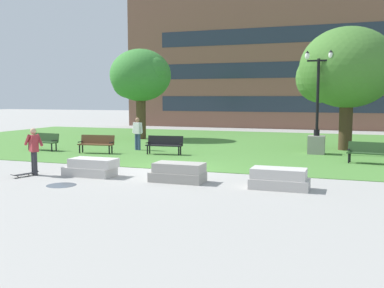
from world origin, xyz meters
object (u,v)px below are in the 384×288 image
(concrete_block_right, at_px, (279,179))
(lamp_post_center, at_px, (317,133))
(person_bystander_near_lawn, at_px, (138,132))
(concrete_block_center, at_px, (91,167))
(park_bench_far_left, at_px, (97,143))
(park_bench_far_right, at_px, (44,140))
(person_skateboarder, at_px, (34,149))
(skateboard, at_px, (25,174))
(concrete_block_left, at_px, (178,173))
(park_bench_near_left, at_px, (370,151))
(park_bench_near_right, at_px, (165,144))

(concrete_block_right, relative_size, lamp_post_center, 0.36)
(person_bystander_near_lawn, bearing_deg, concrete_block_center, -75.84)
(park_bench_far_left, distance_m, person_bystander_near_lawn, 2.37)
(concrete_block_right, bearing_deg, park_bench_far_right, 156.10)
(person_skateboarder, bearing_deg, skateboard, -113.81)
(concrete_block_center, xyz_separation_m, person_skateboarder, (-2.04, -0.54, 0.67))
(concrete_block_left, bearing_deg, person_skateboarder, -174.15)
(concrete_block_center, relative_size, concrete_block_right, 1.06)
(concrete_block_left, relative_size, skateboard, 1.74)
(concrete_block_right, xyz_separation_m, park_bench_far_right, (-13.24, 5.87, 0.23))
(park_bench_far_left, bearing_deg, concrete_block_right, -29.95)
(park_bench_near_left, xyz_separation_m, lamp_post_center, (-2.37, 2.68, 0.51))
(concrete_block_left, xyz_separation_m, park_bench_far_left, (-6.61, 5.69, 0.23))
(concrete_block_left, bearing_deg, lamp_post_center, 67.21)
(concrete_block_center, xyz_separation_m, park_bench_near_right, (0.13, 6.41, 0.23))
(park_bench_far_right, xyz_separation_m, lamp_post_center, (13.70, 3.26, 0.51))
(concrete_block_left, height_order, park_bench_far_left, park_bench_far_left)
(park_bench_near_right, bearing_deg, park_bench_far_right, -174.98)
(concrete_block_left, height_order, person_skateboarder, person_skateboarder)
(concrete_block_left, relative_size, concrete_block_right, 1.00)
(lamp_post_center, xyz_separation_m, person_bystander_near_lawn, (-9.07, -1.50, -0.06))
(park_bench_far_left, bearing_deg, park_bench_near_right, 11.88)
(park_bench_near_left, bearing_deg, lamp_post_center, 131.55)
(concrete_block_left, distance_m, concrete_block_right, 3.35)
(concrete_block_center, bearing_deg, skateboard, -158.02)
(concrete_block_right, xyz_separation_m, park_bench_near_right, (-6.56, 6.45, 0.23))
(concrete_block_right, bearing_deg, concrete_block_left, 179.22)
(park_bench_far_right, bearing_deg, person_skateboarder, -54.69)
(concrete_block_right, bearing_deg, park_bench_near_right, 135.46)
(park_bench_far_right, height_order, person_bystander_near_lawn, person_bystander_near_lawn)
(lamp_post_center, bearing_deg, concrete_block_right, -92.90)
(person_skateboarder, distance_m, person_bystander_near_lawn, 8.13)
(concrete_block_left, relative_size, park_bench_far_right, 0.97)
(concrete_block_center, height_order, park_bench_near_right, park_bench_near_right)
(person_skateboarder, distance_m, skateboard, 0.96)
(concrete_block_center, height_order, person_skateboarder, person_skateboarder)
(concrete_block_center, distance_m, concrete_block_right, 6.69)
(skateboard, relative_size, lamp_post_center, 0.20)
(skateboard, relative_size, park_bench_far_right, 0.56)
(park_bench_far_left, relative_size, person_bystander_near_lawn, 1.08)
(park_bench_near_left, relative_size, lamp_post_center, 0.37)
(person_skateboarder, distance_m, lamp_post_center, 13.31)
(park_bench_far_right, bearing_deg, park_bench_near_left, 2.07)
(park_bench_near_right, bearing_deg, concrete_block_center, -91.17)
(concrete_block_center, distance_m, park_bench_far_left, 6.57)
(concrete_block_center, height_order, park_bench_near_left, park_bench_near_left)
(person_skateboarder, bearing_deg, park_bench_near_left, 31.02)
(park_bench_far_left, bearing_deg, person_skateboarder, -78.86)
(park_bench_near_left, bearing_deg, concrete_block_center, -146.06)
(concrete_block_right, height_order, park_bench_near_left, park_bench_near_left)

